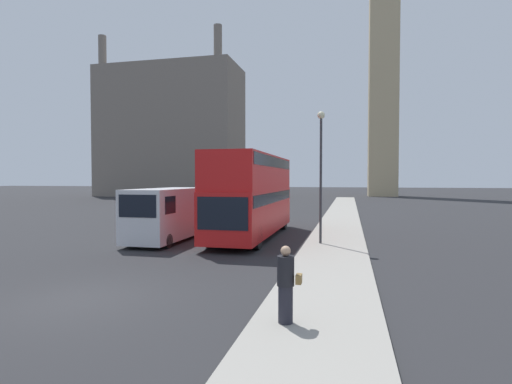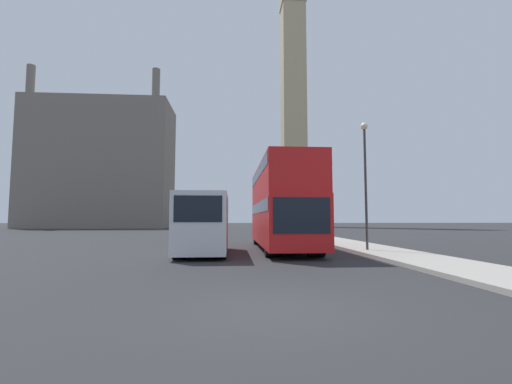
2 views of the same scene
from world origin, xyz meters
The scene contains 8 objects.
ground_plane centered at (0.00, 0.00, 0.00)m, with size 300.00×300.00×0.00m, color #28282B.
sidewalk_strip centered at (6.45, 0.00, 0.07)m, with size 2.90×120.00×0.15m.
clock_tower centered at (13.15, 69.65, 36.32)m, with size 5.64×5.81×70.87m.
building_block_distant centered at (-26.45, 62.05, 12.26)m, with size 26.49×11.97×29.80m.
red_double_decker_bus centered at (1.85, 12.33, 2.53)m, with size 2.61×10.86×4.54m.
white_van centered at (-2.18, 9.95, 1.47)m, with size 2.21×6.22×2.76m.
pedestrian centered at (5.79, -0.80, 0.99)m, with size 0.53×0.37×1.67m.
street_lamp centered at (5.76, 10.17, 4.26)m, with size 0.36×0.36×6.35m.
Camera 1 is at (7.11, -9.24, 3.26)m, focal length 28.00 mm.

